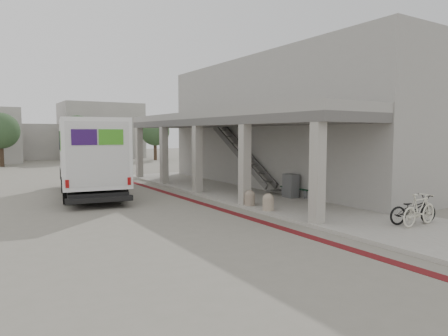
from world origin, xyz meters
TOP-DOWN VIEW (x-y plane):
  - ground at (0.00, 0.00)m, footprint 120.00×120.00m
  - bike_lane_stripe at (1.00, 2.00)m, footprint 0.35×40.00m
  - sidewalk at (4.00, 0.00)m, footprint 4.40×28.00m
  - transit_building at (6.83, 4.50)m, footprint 7.60×17.00m
  - distant_backdrop at (-2.84, 35.89)m, footprint 28.00×10.00m
  - tree_left at (-5.00, 28.00)m, footprint 3.20×3.20m
  - tree_mid at (2.00, 30.00)m, footprint 3.20×3.20m
  - tree_right at (10.00, 29.00)m, footprint 3.20×3.20m
  - fedex_truck at (-2.34, 7.06)m, footprint 3.88×8.74m
  - bench at (5.20, 0.89)m, footprint 0.46×1.70m
  - bollard_near at (2.10, 0.14)m, footprint 0.41×0.41m
  - bollard_far at (2.10, -1.03)m, footprint 0.42×0.42m
  - utility_cabinet at (4.81, 0.78)m, footprint 0.49×0.64m
  - bicycle_black at (4.57, -5.22)m, footprint 1.84×1.03m
  - bicycle_cream at (4.47, -5.49)m, footprint 1.71×0.53m

SIDE VIEW (x-z plane):
  - ground at x=0.00m, z-range 0.00..0.00m
  - bike_lane_stripe at x=1.00m, z-range 0.00..0.01m
  - sidewalk at x=4.00m, z-range 0.00..0.12m
  - bench at x=5.20m, z-range 0.21..0.60m
  - bollard_near at x=2.10m, z-range 0.12..0.73m
  - bollard_far at x=2.10m, z-range 0.12..0.75m
  - bicycle_black at x=4.57m, z-range 0.12..1.04m
  - bicycle_cream at x=4.47m, z-range 0.12..1.14m
  - utility_cabinet at x=4.81m, z-range 0.12..1.17m
  - fedex_truck at x=-2.34m, z-range 0.12..3.72m
  - distant_backdrop at x=-2.84m, z-range -0.55..5.95m
  - tree_left at x=-5.00m, z-range 0.78..5.58m
  - tree_mid at x=2.00m, z-range 0.78..5.58m
  - tree_right at x=10.00m, z-range 0.78..5.58m
  - transit_building at x=6.83m, z-range -0.10..6.90m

